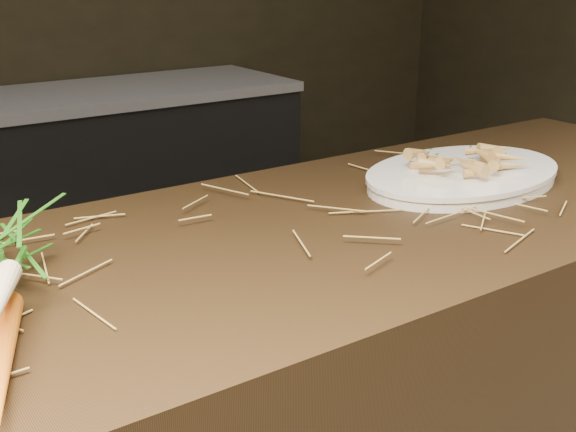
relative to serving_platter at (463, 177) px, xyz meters
name	(u,v)px	position (x,y,z in m)	size (l,w,h in m)	color
back_counter	(80,193)	(-0.22, 1.84, -0.49)	(1.82, 0.62, 0.84)	black
straw_bedding	(259,235)	(-0.52, -0.04, 0.00)	(1.40, 0.60, 0.02)	#B09044
serving_platter	(463,177)	(0.00, 0.00, 0.00)	(0.47, 0.31, 0.03)	white
roasted_veg_heap	(464,159)	(0.00, 0.00, 0.04)	(0.23, 0.17, 0.05)	tan
serving_fork	(519,159)	(0.17, -0.01, 0.01)	(0.02, 0.18, 0.00)	silver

